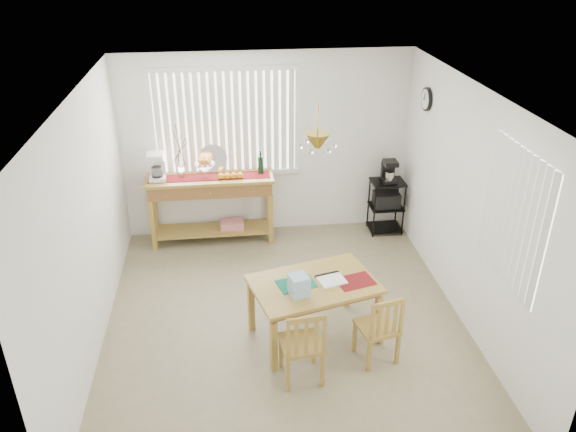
{
  "coord_description": "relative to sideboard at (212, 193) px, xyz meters",
  "views": [
    {
      "loc": [
        -0.57,
        -5.14,
        3.97
      ],
      "look_at": [
        0.1,
        0.55,
        1.05
      ],
      "focal_mm": 35.0,
      "sensor_mm": 36.0,
      "label": 1
    }
  ],
  "objects": [
    {
      "name": "table_items",
      "position": [
        0.97,
        -2.42,
        0.04
      ],
      "size": [
        1.06,
        0.48,
        0.22
      ],
      "color": "#126A53",
      "rests_on": "dining_table"
    },
    {
      "name": "room_shell",
      "position": [
        0.8,
        -1.97,
        0.96
      ],
      "size": [
        4.2,
        4.7,
        2.7
      ],
      "color": "white",
      "rests_on": "ground"
    },
    {
      "name": "cart_items",
      "position": [
        2.49,
        -0.02,
        0.21
      ],
      "size": [
        0.19,
        0.22,
        0.33
      ],
      "color": "black",
      "rests_on": "wire_cart"
    },
    {
      "name": "chair_left",
      "position": [
        0.86,
        -2.94,
        -0.31
      ],
      "size": [
        0.43,
        0.43,
        0.86
      ],
      "color": "#AE8A3B",
      "rests_on": "ground"
    },
    {
      "name": "sideboard_items",
      "position": [
        -0.27,
        0.01,
        0.4
      ],
      "size": [
        1.64,
        0.41,
        0.74
      ],
      "color": "#650D0F",
      "rests_on": "sideboard"
    },
    {
      "name": "ground",
      "position": [
        0.79,
        -1.99,
        -0.73
      ],
      "size": [
        4.0,
        4.5,
        0.01
      ],
      "primitive_type": "cube",
      "color": "gray"
    },
    {
      "name": "dining_table",
      "position": [
        1.07,
        -2.29,
        -0.12
      ],
      "size": [
        1.45,
        1.12,
        0.69
      ],
      "color": "#AE8A3B",
      "rests_on": "ground"
    },
    {
      "name": "sideboard",
      "position": [
        0.0,
        0.0,
        0.0
      ],
      "size": [
        1.73,
        0.49,
        0.97
      ],
      "color": "#AE8A3B",
      "rests_on": "ground"
    },
    {
      "name": "wire_cart",
      "position": [
        2.49,
        -0.03,
        -0.25
      ],
      "size": [
        0.47,
        0.37,
        0.79
      ],
      "color": "black",
      "rests_on": "ground"
    },
    {
      "name": "chair_right",
      "position": [
        1.66,
        -2.75,
        -0.33
      ],
      "size": [
        0.45,
        0.45,
        0.82
      ],
      "color": "#AE8A3B",
      "rests_on": "ground"
    }
  ]
}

